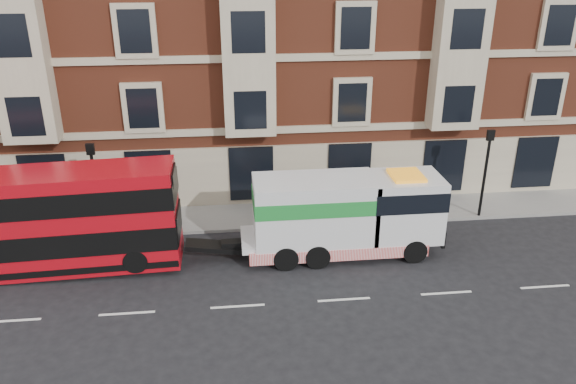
% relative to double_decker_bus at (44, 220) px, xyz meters
% --- Properties ---
extents(ground, '(120.00, 120.00, 0.00)m').
position_rel_double_decker_bus_xyz_m(ground, '(7.50, -3.50, -2.26)').
color(ground, black).
rests_on(ground, ground).
extents(sidewalk, '(90.00, 3.00, 0.15)m').
position_rel_double_decker_bus_xyz_m(sidewalk, '(7.50, 4.00, -2.18)').
color(sidewalk, slate).
rests_on(sidewalk, ground).
extents(lamp_post_west, '(0.35, 0.15, 4.35)m').
position_rel_double_decker_bus_xyz_m(lamp_post_west, '(1.50, 2.70, 0.42)').
color(lamp_post_west, black).
rests_on(lamp_post_west, sidewalk).
extents(lamp_post_east, '(0.35, 0.15, 4.35)m').
position_rel_double_decker_bus_xyz_m(lamp_post_east, '(19.50, 2.70, 0.42)').
color(lamp_post_east, black).
rests_on(lamp_post_east, sidewalk).
extents(double_decker_bus, '(10.52, 2.41, 4.26)m').
position_rel_double_decker_bus_xyz_m(double_decker_bus, '(0.00, 0.00, 0.00)').
color(double_decker_bus, '#AF0913').
rests_on(double_decker_bus, ground).
extents(tow_truck, '(8.42, 2.49, 3.51)m').
position_rel_double_decker_bus_xyz_m(tow_truck, '(12.06, 0.00, -0.40)').
color(tow_truck, silver).
rests_on(tow_truck, ground).
extents(pedestrian, '(0.74, 0.62, 1.72)m').
position_rel_double_decker_bus_xyz_m(pedestrian, '(-0.45, 3.36, -1.25)').
color(pedestrian, '#1A1932').
rests_on(pedestrian, sidewalk).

